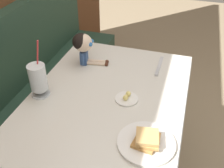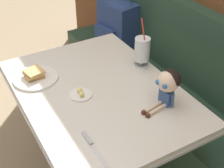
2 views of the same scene
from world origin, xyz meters
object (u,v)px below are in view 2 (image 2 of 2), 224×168
Objects in this scene: toast_plate at (35,77)px; milkshake_glass at (142,50)px; butter_saucer at (81,95)px; butter_knife at (91,143)px; seated_doll at (168,83)px; backpack at (117,23)px.

milkshake_glass is (0.17, 0.60, 0.09)m from toast_plate.
milkshake_glass is 0.46m from butter_saucer.
butter_saucer is at bearing 161.72° from butter_knife.
backpack is (-1.10, 0.36, -0.21)m from seated_doll.
milkshake_glass is 0.38m from seated_doll.
milkshake_glass reaches higher than backpack.
toast_plate is 1.03m from backpack.
milkshake_glass is 1.39× the size of seated_doll.
backpack is at bearing 160.19° from milkshake_glass.
seated_doll is 0.56× the size of backpack.
milkshake_glass is at bearing 102.17° from butter_saucer.
backpack is at bearing 122.85° from toast_plate.
butter_saucer is at bearing 30.07° from toast_plate.
toast_plate is 1.06× the size of butter_knife.
seated_doll is at bearing -18.30° from backpack.
milkshake_glass reaches higher than seated_doll.
backpack reaches higher than butter_knife.
toast_plate is 1.10× the size of seated_doll.
butter_saucer is 0.35m from butter_knife.
milkshake_glass is 2.62× the size of butter_saucer.
seated_doll is at bearing 51.85° from butter_saucer.
backpack is at bearing 161.70° from seated_doll.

